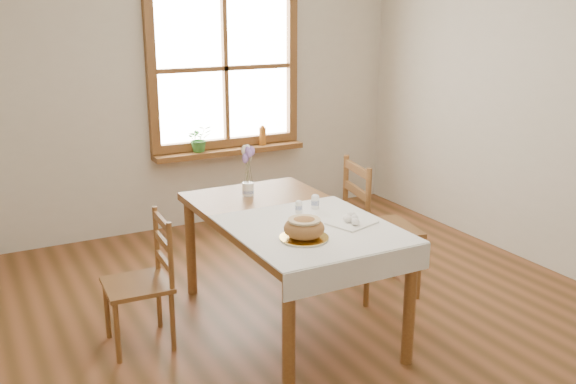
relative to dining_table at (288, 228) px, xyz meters
name	(u,v)px	position (x,y,z in m)	size (l,w,h in m)	color
ground	(311,344)	(0.00, -0.30, -0.66)	(5.00, 5.00, 0.00)	brown
room_walls	(314,63)	(0.00, -0.30, 1.04)	(4.60, 5.10, 2.65)	beige
window	(225,68)	(0.50, 2.17, 0.79)	(1.46, 0.08, 1.46)	brown
window_sill	(230,151)	(0.50, 2.10, 0.03)	(1.46, 0.20, 0.05)	brown
dining_table	(288,228)	(0.00, 0.00, 0.00)	(0.90, 1.60, 0.75)	brown
table_linen	(313,229)	(0.00, -0.30, 0.09)	(0.91, 0.99, 0.01)	white
chair_left	(137,283)	(-0.92, 0.20, -0.26)	(0.38, 0.40, 0.82)	brown
chair_right	(382,227)	(0.83, 0.13, -0.17)	(0.46, 0.48, 0.98)	brown
bread_plate	(304,238)	(-0.14, -0.44, 0.10)	(0.27, 0.27, 0.01)	white
bread_loaf	(304,226)	(-0.14, -0.44, 0.17)	(0.23, 0.23, 0.13)	olive
egg_napkin	(352,223)	(0.24, -0.35, 0.10)	(0.25, 0.21, 0.01)	white
eggs	(352,218)	(0.24, -0.35, 0.13)	(0.19, 0.17, 0.04)	white
salt_shaker	(299,206)	(0.07, -0.02, 0.14)	(0.04, 0.04, 0.08)	white
pepper_shaker	(315,201)	(0.20, 0.01, 0.14)	(0.05, 0.05, 0.10)	white
flower_vase	(248,190)	(-0.05, 0.49, 0.13)	(0.08, 0.08, 0.09)	white
lavender_bouquet	(248,165)	(-0.05, 0.49, 0.30)	(0.14, 0.14, 0.26)	#8360AB
potted_plant	(199,141)	(0.20, 2.10, 0.14)	(0.22, 0.24, 0.19)	#377B31
amber_bottle	(263,135)	(0.84, 2.10, 0.14)	(0.07, 0.07, 0.19)	#B06520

